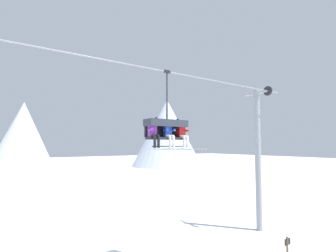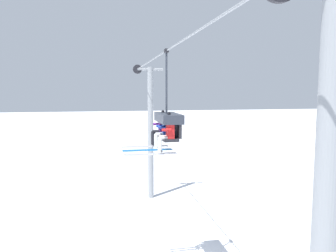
% 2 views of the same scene
% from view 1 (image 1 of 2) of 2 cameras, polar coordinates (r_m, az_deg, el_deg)
% --- Properties ---
extents(mountain_peak_west, '(12.73, 12.73, 14.22)m').
position_cam_1_polar(mountain_peak_west, '(63.93, -29.04, -1.71)').
color(mountain_peak_west, silver).
rests_on(mountain_peak_west, ground_plane).
extents(mountain_peak_central, '(16.49, 16.49, 15.72)m').
position_cam_1_polar(mountain_peak_central, '(61.80, -0.25, -1.46)').
color(mountain_peak_central, silver).
rests_on(mountain_peak_central, ground_plane).
extents(mountain_peak_east, '(14.27, 14.27, 13.44)m').
position_cam_1_polar(mountain_peak_east, '(78.92, 1.00, -2.85)').
color(mountain_peak_east, silver).
rests_on(mountain_peak_east, ground_plane).
extents(lift_tower_far, '(0.36, 1.88, 8.50)m').
position_cam_1_polar(lift_tower_far, '(16.78, 19.02, -6.06)').
color(lift_tower_far, gray).
rests_on(lift_tower_far, ground_plane).
extents(lift_cable, '(18.74, 0.05, 0.05)m').
position_cam_1_polar(lift_cable, '(10.98, -5.45, 12.64)').
color(lift_cable, gray).
extents(chairlift_chair, '(1.90, 0.74, 3.31)m').
position_cam_1_polar(chairlift_chair, '(11.23, -0.44, -0.02)').
color(chairlift_chair, '#232328').
extents(skier_purple, '(0.48, 1.70, 1.34)m').
position_cam_1_polar(skier_purple, '(10.63, -3.08, -1.40)').
color(skier_purple, purple).
extents(skier_blue, '(0.46, 1.70, 1.23)m').
position_cam_1_polar(skier_blue, '(11.03, 0.20, -1.61)').
color(skier_blue, '#2847B7').
extents(skier_red, '(0.48, 1.70, 1.34)m').
position_cam_1_polar(skier_red, '(11.47, 3.21, -1.59)').
color(skier_red, red).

